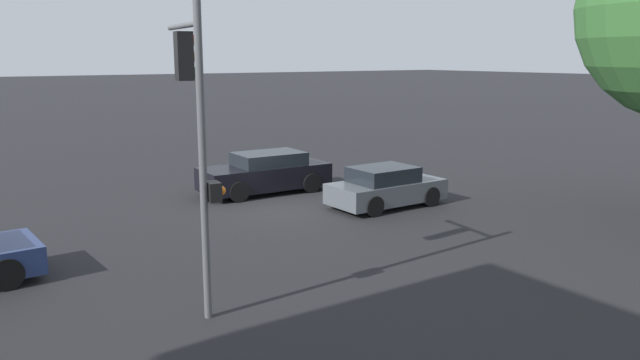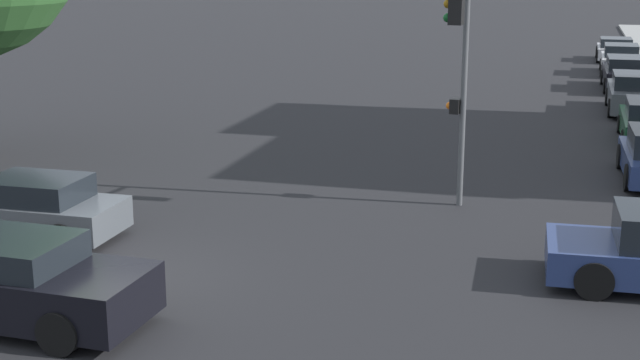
{
  "view_description": "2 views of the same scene",
  "coord_description": "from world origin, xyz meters",
  "px_view_note": "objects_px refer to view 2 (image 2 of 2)",
  "views": [
    {
      "loc": [
        9.86,
        17.09,
        4.8
      ],
      "look_at": [
        0.14,
        2.73,
        1.35
      ],
      "focal_mm": 35.0,
      "sensor_mm": 36.0,
      "label": 1
    },
    {
      "loc": [
        7.72,
        -13.84,
        5.87
      ],
      "look_at": [
        2.78,
        3.99,
        1.14
      ],
      "focal_mm": 50.0,
      "sensor_mm": 36.0,
      "label": 2
    }
  ],
  "objects_px": {
    "traffic_signal": "(459,50)",
    "parked_car_4": "(620,60)",
    "crossing_car_2": "(33,209)",
    "crossing_car_0": "(10,281)",
    "parked_car_3": "(625,74)",
    "parked_car_2": "(635,94)",
    "parked_car_5": "(615,50)"
  },
  "relations": [
    {
      "from": "crossing_car_0",
      "to": "parked_car_5",
      "type": "height_order",
      "value": "crossing_car_0"
    },
    {
      "from": "crossing_car_2",
      "to": "parked_car_3",
      "type": "bearing_deg",
      "value": -117.7
    },
    {
      "from": "parked_car_5",
      "to": "traffic_signal",
      "type": "bearing_deg",
      "value": 171.54
    },
    {
      "from": "traffic_signal",
      "to": "parked_car_5",
      "type": "relative_size",
      "value": 1.46
    },
    {
      "from": "traffic_signal",
      "to": "crossing_car_2",
      "type": "distance_m",
      "value": 9.94
    },
    {
      "from": "traffic_signal",
      "to": "parked_car_3",
      "type": "xyz_separation_m",
      "value": [
        4.87,
        21.02,
        -3.05
      ]
    },
    {
      "from": "parked_car_3",
      "to": "parked_car_5",
      "type": "height_order",
      "value": "parked_car_3"
    },
    {
      "from": "traffic_signal",
      "to": "parked_car_4",
      "type": "bearing_deg",
      "value": -93.34
    },
    {
      "from": "parked_car_4",
      "to": "crossing_car_2",
      "type": "bearing_deg",
      "value": 157.77
    },
    {
      "from": "crossing_car_0",
      "to": "crossing_car_2",
      "type": "distance_m",
      "value": 4.59
    },
    {
      "from": "parked_car_3",
      "to": "parked_car_4",
      "type": "distance_m",
      "value": 5.41
    },
    {
      "from": "traffic_signal",
      "to": "parked_car_4",
      "type": "xyz_separation_m",
      "value": [
        4.93,
        26.43,
        -3.06
      ]
    },
    {
      "from": "crossing_car_0",
      "to": "crossing_car_2",
      "type": "bearing_deg",
      "value": 120.57
    },
    {
      "from": "traffic_signal",
      "to": "parked_car_2",
      "type": "relative_size",
      "value": 1.32
    },
    {
      "from": "parked_car_3",
      "to": "crossing_car_0",
      "type": "bearing_deg",
      "value": 158.86
    },
    {
      "from": "crossing_car_2",
      "to": "parked_car_2",
      "type": "xyz_separation_m",
      "value": [
        13.22,
        19.49,
        0.09
      ]
    },
    {
      "from": "parked_car_4",
      "to": "parked_car_5",
      "type": "xyz_separation_m",
      "value": [
        0.01,
        5.86,
        -0.07
      ]
    },
    {
      "from": "crossing_car_2",
      "to": "parked_car_2",
      "type": "relative_size",
      "value": 0.86
    },
    {
      "from": "crossing_car_2",
      "to": "parked_car_3",
      "type": "relative_size",
      "value": 0.83
    },
    {
      "from": "crossing_car_2",
      "to": "parked_car_4",
      "type": "relative_size",
      "value": 0.9
    },
    {
      "from": "parked_car_3",
      "to": "parked_car_2",
      "type": "bearing_deg",
      "value": 179.69
    },
    {
      "from": "parked_car_2",
      "to": "parked_car_4",
      "type": "height_order",
      "value": "parked_car_2"
    },
    {
      "from": "parked_car_3",
      "to": "parked_car_4",
      "type": "xyz_separation_m",
      "value": [
        0.06,
        5.41,
        -0.01
      ]
    },
    {
      "from": "crossing_car_2",
      "to": "parked_car_4",
      "type": "xyz_separation_m",
      "value": [
        13.24,
        30.9,
        0.07
      ]
    },
    {
      "from": "crossing_car_2",
      "to": "traffic_signal",
      "type": "bearing_deg",
      "value": -152.1
    },
    {
      "from": "parked_car_4",
      "to": "crossing_car_0",
      "type": "bearing_deg",
      "value": 163.41
    },
    {
      "from": "crossing_car_2",
      "to": "parked_car_4",
      "type": "distance_m",
      "value": 33.61
    },
    {
      "from": "crossing_car_0",
      "to": "crossing_car_2",
      "type": "xyz_separation_m",
      "value": [
        -2.19,
        4.03,
        -0.07
      ]
    },
    {
      "from": "traffic_signal",
      "to": "crossing_car_0",
      "type": "height_order",
      "value": "traffic_signal"
    },
    {
      "from": "parked_car_2",
      "to": "parked_car_4",
      "type": "bearing_deg",
      "value": -0.11
    },
    {
      "from": "crossing_car_2",
      "to": "parked_car_4",
      "type": "height_order",
      "value": "parked_car_4"
    },
    {
      "from": "crossing_car_2",
      "to": "parked_car_5",
      "type": "distance_m",
      "value": 39.07
    }
  ]
}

